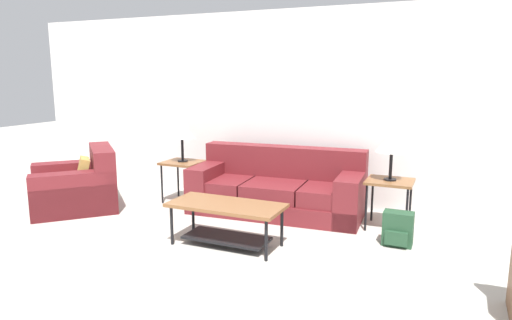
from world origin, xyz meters
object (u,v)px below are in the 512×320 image
object	(u,v)px
couch	(277,190)
table_lamp_left	(182,131)
side_table_left	(183,166)
coffee_table	(226,215)
table_lamp_right	(392,143)
armchair	(78,187)
side_table_right	(390,185)
backpack	(398,229)

from	to	relation	value
couch	table_lamp_left	xyz separation A→B (m)	(-1.38, -0.05, 0.70)
side_table_left	table_lamp_left	size ratio (longest dim) A/B	1.03
coffee_table	table_lamp_right	size ratio (longest dim) A/B	2.16
couch	table_lamp_left	world-z (taller)	table_lamp_left
couch	armchair	bearing A→B (deg)	-160.23
armchair	table_lamp_left	distance (m)	1.56
side_table_right	table_lamp_left	distance (m)	2.82
coffee_table	armchair	bearing A→B (deg)	170.60
table_lamp_right	armchair	bearing A→B (deg)	-167.77
couch	table_lamp_right	xyz separation A→B (m)	(1.39, -0.05, 0.70)
coffee_table	table_lamp_right	xyz separation A→B (m)	(1.45, 1.24, 0.66)
armchair	table_lamp_left	bearing A→B (deg)	37.31
coffee_table	table_lamp_right	bearing A→B (deg)	40.60
armchair	backpack	xyz separation A→B (m)	(4.05, 0.32, -0.11)
side_table_left	table_lamp_right	bearing A→B (deg)	-0.00
table_lamp_right	side_table_left	bearing A→B (deg)	180.00
couch	side_table_left	xyz separation A→B (m)	(-1.38, -0.05, 0.21)
side_table_left	side_table_right	size ratio (longest dim) A/B	1.00
coffee_table	table_lamp_left	size ratio (longest dim) A/B	2.16
side_table_left	table_lamp_right	size ratio (longest dim) A/B	1.03
table_lamp_right	coffee_table	bearing A→B (deg)	-139.40
couch	backpack	xyz separation A→B (m)	(1.56, -0.57, -0.12)
side_table_right	backpack	world-z (taller)	side_table_right
couch	table_lamp_right	world-z (taller)	table_lamp_right
couch	backpack	size ratio (longest dim) A/B	6.22
coffee_table	side_table_left	bearing A→B (deg)	136.85
coffee_table	side_table_left	size ratio (longest dim) A/B	2.09
armchair	coffee_table	bearing A→B (deg)	-9.40
couch	coffee_table	world-z (taller)	couch
coffee_table	side_table_left	world-z (taller)	side_table_left
side_table_right	table_lamp_right	xyz separation A→B (m)	(-0.00, -0.00, 0.49)
armchair	side_table_right	xyz separation A→B (m)	(3.88, 0.84, 0.22)
armchair	side_table_right	bearing A→B (deg)	12.23
armchair	couch	bearing A→B (deg)	19.77
table_lamp_right	backpack	xyz separation A→B (m)	(0.17, -0.52, -0.82)
armchair	table_lamp_right	size ratio (longest dim) A/B	2.64
table_lamp_right	backpack	size ratio (longest dim) A/B	1.54
side_table_right	table_lamp_left	world-z (taller)	table_lamp_left
coffee_table	side_table_left	distance (m)	1.82
couch	backpack	world-z (taller)	couch
armchair	backpack	world-z (taller)	armchair
armchair	table_lamp_right	distance (m)	4.03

